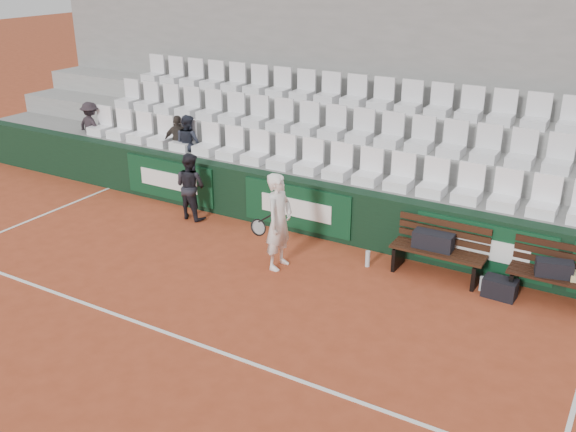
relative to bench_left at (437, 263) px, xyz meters
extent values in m
plane|color=#A84426|center=(-2.57, -3.52, -0.23)|extent=(80.00, 80.00, 0.00)
cube|color=white|center=(-2.57, -3.52, -0.22)|extent=(18.00, 0.06, 0.01)
cube|color=black|center=(-2.57, 0.48, 0.28)|extent=(18.00, 0.30, 1.00)
cube|color=#0C381E|center=(-5.77, 0.31, 0.30)|extent=(2.20, 0.04, 0.82)
cube|color=#0C381E|center=(-2.77, 0.31, 0.30)|extent=(2.20, 0.04, 0.82)
cube|color=#0C381E|center=(0.63, 0.31, 0.30)|extent=(2.20, 0.04, 0.82)
cube|color=gray|center=(-2.57, 1.11, 0.28)|extent=(18.00, 0.95, 1.00)
cube|color=gray|center=(-2.57, 2.06, 0.50)|extent=(18.00, 0.95, 1.45)
cube|color=gray|center=(-2.57, 3.01, 0.72)|extent=(18.00, 0.95, 1.90)
cube|color=gray|center=(-2.57, 3.63, 1.98)|extent=(18.00, 0.30, 4.40)
cube|color=white|center=(-2.57, 0.93, 1.09)|extent=(11.90, 0.44, 0.63)
cube|color=silver|center=(-2.57, 1.88, 1.54)|extent=(11.90, 0.44, 0.63)
cube|color=silver|center=(-2.57, 2.83, 1.99)|extent=(11.90, 0.44, 0.63)
cube|color=#371C10|center=(0.00, 0.00, 0.00)|extent=(1.50, 0.56, 0.45)
cube|color=black|center=(1.85, 0.04, 0.00)|extent=(1.50, 0.56, 0.45)
cube|color=black|center=(-0.10, 0.03, 0.36)|extent=(0.64, 0.29, 0.27)
cube|color=black|center=(1.73, 0.01, 0.35)|extent=(0.56, 0.36, 0.24)
cube|color=black|center=(1.05, -0.18, -0.08)|extent=(0.50, 0.32, 0.30)
cylinder|color=silver|center=(-1.09, -0.26, -0.09)|extent=(0.08, 0.08, 0.28)
cylinder|color=silver|center=(0.76, -0.13, -0.11)|extent=(0.07, 0.07, 0.24)
imported|color=white|center=(-2.36, -1.00, 0.59)|extent=(0.40, 0.60, 1.63)
torus|color=black|center=(-2.76, -1.00, 0.40)|extent=(0.19, 0.30, 0.26)
cylinder|color=black|center=(-2.63, -1.00, 0.58)|extent=(0.26, 0.03, 0.20)
imported|color=black|center=(-4.93, -0.06, 0.44)|extent=(0.68, 0.55, 1.32)
imported|color=black|center=(-8.60, 0.98, 1.35)|extent=(0.76, 0.47, 1.15)
imported|color=#332E29|center=(-6.03, 0.98, 1.35)|extent=(0.73, 0.49, 1.15)
imported|color=#202431|center=(-5.77, 0.98, 1.37)|extent=(0.66, 0.57, 1.19)
camera|label=1|loc=(2.60, -9.18, 4.64)|focal=40.00mm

